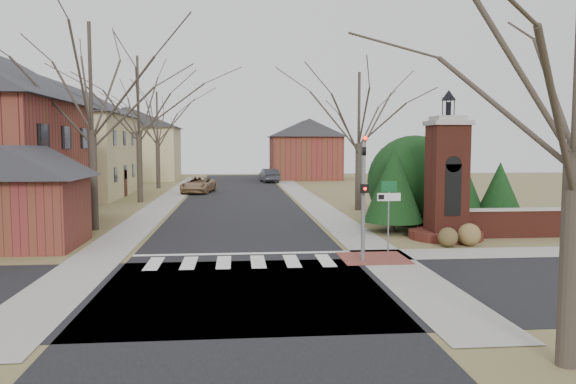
{
  "coord_description": "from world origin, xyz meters",
  "views": [
    {
      "loc": [
        -0.12,
        -18.67,
        4.13
      ],
      "look_at": [
        2.14,
        6.0,
        2.02
      ],
      "focal_mm": 35.0,
      "sensor_mm": 36.0,
      "label": 1
    }
  ],
  "objects": [
    {
      "name": "brick_garden_wall",
      "position": [
        13.5,
        5.0,
        0.66
      ],
      "size": [
        7.5,
        0.5,
        1.3
      ],
      "color": "#5F261B",
      "rests_on": "ground"
    },
    {
      "name": "sidewalk_left",
      "position": [
        -5.2,
        22.0,
        0.01
      ],
      "size": [
        2.0,
        60.0,
        0.02
      ],
      "primitive_type": "cube",
      "color": "gray",
      "rests_on": "ground"
    },
    {
      "name": "bare_tree_2",
      "position": [
        -7.5,
        35.0,
        7.03
      ],
      "size": [
        7.35,
        7.35,
        10.19
      ],
      "color": "#473D33",
      "rests_on": "ground"
    },
    {
      "name": "house_distant_right",
      "position": [
        7.99,
        47.99,
        3.65
      ],
      "size": [
        8.8,
        8.8,
        7.3
      ],
      "color": "maroon",
      "rests_on": "ground"
    },
    {
      "name": "main_street",
      "position": [
        0.0,
        22.0,
        0.01
      ],
      "size": [
        8.0,
        70.0,
        0.01
      ],
      "primitive_type": "cube",
      "color": "black",
      "rests_on": "ground"
    },
    {
      "name": "evergreen_far",
      "position": [
        12.5,
        7.2,
        1.9
      ],
      "size": [
        2.4,
        2.4,
        3.3
      ],
      "color": "#473D33",
      "rests_on": "ground"
    },
    {
      "name": "garage_left",
      "position": [
        -8.52,
        4.49,
        2.24
      ],
      "size": [
        4.8,
        4.8,
        4.29
      ],
      "color": "maroon",
      "rests_on": "ground"
    },
    {
      "name": "ground",
      "position": [
        0.0,
        0.0,
        0.0
      ],
      "size": [
        120.0,
        120.0,
        0.0
      ],
      "primitive_type": "plane",
      "color": "olive",
      "rests_on": "ground"
    },
    {
      "name": "evergreen_mid",
      "position": [
        10.5,
        8.2,
        2.6
      ],
      "size": [
        3.4,
        3.4,
        4.7
      ],
      "color": "#473D33",
      "rests_on": "ground"
    },
    {
      "name": "brick_gate_monument",
      "position": [
        9.0,
        4.99,
        2.17
      ],
      "size": [
        3.2,
        3.2,
        6.47
      ],
      "color": "#5F261B",
      "rests_on": "ground"
    },
    {
      "name": "traffic_signal_pole",
      "position": [
        4.3,
        0.57,
        2.59
      ],
      "size": [
        0.28,
        0.41,
        4.5
      ],
      "color": "slate",
      "rests_on": "ground"
    },
    {
      "name": "sidewalk_right_main",
      "position": [
        5.2,
        22.0,
        0.01
      ],
      "size": [
        2.0,
        60.0,
        0.02
      ],
      "primitive_type": "cube",
      "color": "gray",
      "rests_on": "ground"
    },
    {
      "name": "bare_tree_1",
      "position": [
        -7.0,
        22.0,
        8.03
      ],
      "size": [
        8.4,
        8.4,
        11.64
      ],
      "color": "#473D33",
      "rests_on": "ground"
    },
    {
      "name": "bare_tree_3",
      "position": [
        7.5,
        16.0,
        6.69
      ],
      "size": [
        7.0,
        7.0,
        9.7
      ],
      "color": "#473D33",
      "rests_on": "ground"
    },
    {
      "name": "crosswalk_zone",
      "position": [
        0.0,
        0.8,
        0.01
      ],
      "size": [
        8.0,
        2.2,
        0.02
      ],
      "primitive_type": "cube",
      "color": "silver",
      "rests_on": "ground"
    },
    {
      "name": "evergreen_near",
      "position": [
        7.2,
        7.0,
        2.3
      ],
      "size": [
        2.8,
        2.8,
        4.1
      ],
      "color": "#473D33",
      "rests_on": "ground"
    },
    {
      "name": "dry_shrub_left",
      "position": [
        8.34,
        3.0,
        0.4
      ],
      "size": [
        0.8,
        0.8,
        0.8
      ],
      "primitive_type": "sphere",
      "color": "brown",
      "rests_on": "ground"
    },
    {
      "name": "cross_street",
      "position": [
        0.0,
        -3.0,
        0.01
      ],
      "size": [
        120.0,
        8.0,
        0.01
      ],
      "primitive_type": "cube",
      "color": "black",
      "rests_on": "ground"
    },
    {
      "name": "curb_apron",
      "position": [
        4.8,
        1.0,
        0.01
      ],
      "size": [
        2.4,
        2.4,
        0.02
      ],
      "primitive_type": "cube",
      "color": "brown",
      "rests_on": "ground"
    },
    {
      "name": "pickup_truck",
      "position": [
        -3.4,
        29.49,
        0.69
      ],
      "size": [
        3.06,
        5.25,
        1.37
      ],
      "primitive_type": "imported",
      "rotation": [
        0.0,
        0.0,
        -0.17
      ],
      "color": "#957351",
      "rests_on": "ground"
    },
    {
      "name": "bare_tree_0",
      "position": [
        -7.0,
        9.0,
        7.7
      ],
      "size": [
        8.05,
        8.05,
        11.15
      ],
      "color": "#473D33",
      "rests_on": "ground"
    },
    {
      "name": "evergreen_mass",
      "position": [
        9.0,
        9.5,
        2.4
      ],
      "size": [
        4.8,
        4.8,
        4.8
      ],
      "primitive_type": "sphere",
      "color": "black",
      "rests_on": "ground"
    },
    {
      "name": "stop_bar",
      "position": [
        0.0,
        2.3,
        0.01
      ],
      "size": [
        8.0,
        0.35,
        0.02
      ],
      "primitive_type": "cube",
      "color": "silver",
      "rests_on": "ground"
    },
    {
      "name": "house_stucco_left",
      "position": [
        -13.5,
        27.0,
        4.59
      ],
      "size": [
        9.8,
        12.8,
        9.28
      ],
      "color": "tan",
      "rests_on": "ground"
    },
    {
      "name": "dry_shrub_right",
      "position": [
        9.3,
        3.17,
        0.46
      ],
      "size": [
        0.93,
        0.93,
        0.93
      ],
      "primitive_type": "sphere",
      "color": "brown",
      "rests_on": "ground"
    },
    {
      "name": "sign_post",
      "position": [
        5.59,
        1.99,
        1.95
      ],
      "size": [
        0.9,
        0.07,
        2.75
      ],
      "color": "slate",
      "rests_on": "ground"
    },
    {
      "name": "distant_car",
      "position": [
        3.4,
        42.46,
        0.74
      ],
      "size": [
        2.14,
        4.66,
        1.48
      ],
      "primitive_type": "imported",
      "rotation": [
        0.0,
        0.0,
        3.27
      ],
      "color": "#303137",
      "rests_on": "ground"
    },
    {
      "name": "house_distant_left",
      "position": [
        -12.01,
        48.0,
        4.25
      ],
      "size": [
        10.8,
        8.8,
        8.53
      ],
      "color": "tan",
      "rests_on": "ground"
    }
  ]
}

